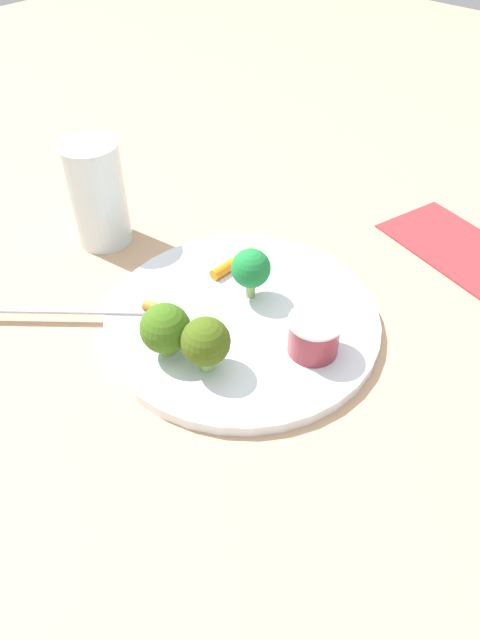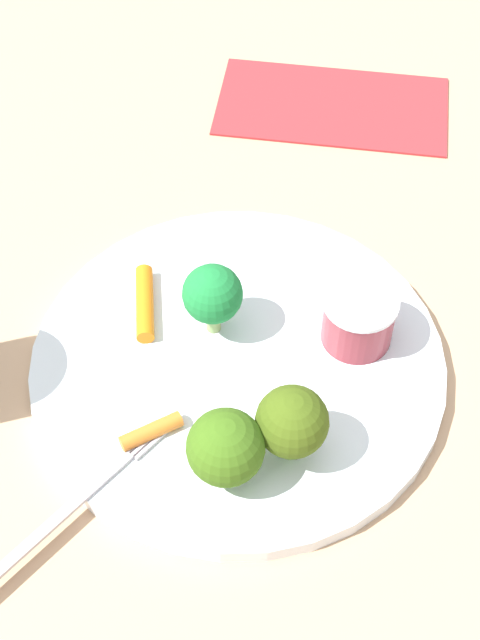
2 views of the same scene
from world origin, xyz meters
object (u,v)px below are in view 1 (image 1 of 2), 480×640
sauce_cup (314,335)px  carrot_stick_0 (233,263)px  drinking_glass (93,196)px  broccoli_floret_0 (206,342)px  broccoli_floret_2 (165,329)px  plate (242,319)px  carrot_stick_1 (162,310)px  napkin (465,252)px  broccoli_floret_1 (251,269)px  fork (81,311)px

sauce_cup → carrot_stick_0: sauce_cup is taller
drinking_glass → carrot_stick_0: bearing=-161.4°
broccoli_floret_0 → carrot_stick_0: bearing=-56.6°
broccoli_floret_0 → broccoli_floret_2: 0.04m
plate → carrot_stick_1: 0.08m
broccoli_floret_0 → drinking_glass: size_ratio=0.46×
napkin → broccoli_floret_2: bearing=69.3°
carrot_stick_1 → carrot_stick_0: bearing=-91.2°
carrot_stick_0 → napkin: 0.27m
broccoli_floret_1 → drinking_glass: 0.21m
sauce_cup → drinking_glass: 0.30m
plate → napkin: plate is taller
napkin → fork: bearing=57.4°
broccoli_floret_2 → broccoli_floret_0: bearing=-165.1°
broccoli_floret_0 → carrot_stick_0: broccoli_floret_0 is taller
broccoli_floret_0 → carrot_stick_1: broccoli_floret_0 is taller
carrot_stick_0 → drinking_glass: bearing=18.6°
broccoli_floret_2 → napkin: (-0.13, -0.34, -0.04)m
fork → napkin: size_ratio=0.77×
carrot_stick_1 → fork: bearing=41.0°
plate → broccoli_floret_2: 0.09m
broccoli_floret_1 → fork: 0.17m
fork → carrot_stick_1: bearing=-139.0°
broccoli_floret_0 → carrot_stick_0: size_ratio=0.91×
broccoli_floret_0 → napkin: size_ratio=0.28×
carrot_stick_0 → broccoli_floret_2: bearing=106.9°
carrot_stick_1 → napkin: bearing=-118.9°
plate → drinking_glass: size_ratio=2.27×
carrot_stick_1 → drinking_glass: bearing=-16.2°
broccoli_floret_0 → napkin: bearing=-105.1°
plate → napkin: size_ratio=1.41×
broccoli_floret_1 → carrot_stick_0: (0.04, -0.02, -0.03)m
broccoli_floret_1 → fork: size_ratio=0.37×
broccoli_floret_0 → fork: 0.15m
plate → broccoli_floret_1: broccoli_floret_1 is taller
sauce_cup → carrot_stick_1: sauce_cup is taller
sauce_cup → carrot_stick_1: bearing=23.1°
carrot_stick_1 → broccoli_floret_0: bearing=165.8°
broccoli_floret_1 → broccoli_floret_0: bearing=109.8°
broccoli_floret_0 → fork: broccoli_floret_0 is taller
broccoli_floret_1 → napkin: (-0.12, -0.23, -0.04)m
fork → napkin: 0.43m
carrot_stick_1 → fork: 0.08m
broccoli_floret_2 → napkin: 0.37m
sauce_cup → drinking_glass: bearing=2.5°
broccoli_floret_1 → drinking_glass: drinking_glass is taller
sauce_cup → carrot_stick_0: size_ratio=0.82×
carrot_stick_0 → carrot_stick_1: size_ratio=1.51×
plate → carrot_stick_1: (0.06, 0.05, 0.01)m
fork → plate: bearing=-139.1°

